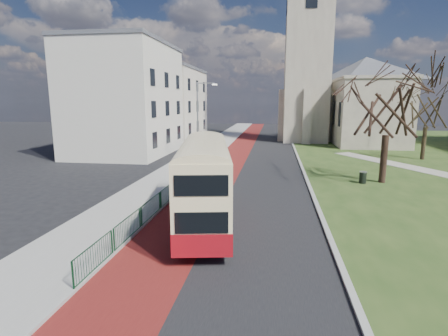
% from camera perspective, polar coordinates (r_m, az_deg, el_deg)
% --- Properties ---
extents(ground, '(160.00, 160.00, 0.00)m').
position_cam_1_polar(ground, '(19.11, -2.68, -8.14)').
color(ground, black).
rests_on(ground, ground).
extents(road_carriageway, '(9.00, 120.00, 0.01)m').
position_cam_1_polar(road_carriageway, '(38.29, 5.23, 1.48)').
color(road_carriageway, black).
rests_on(road_carriageway, ground).
extents(bus_lane, '(3.40, 120.00, 0.01)m').
position_cam_1_polar(bus_lane, '(38.53, 1.21, 1.58)').
color(bus_lane, '#591414').
rests_on(bus_lane, ground).
extents(pavement_west, '(4.00, 120.00, 0.12)m').
position_cam_1_polar(pavement_west, '(39.16, -4.31, 1.78)').
color(pavement_west, gray).
rests_on(pavement_west, ground).
extents(kerb_west, '(0.25, 120.00, 0.13)m').
position_cam_1_polar(kerb_west, '(38.78, -1.43, 1.73)').
color(kerb_west, '#999993').
rests_on(kerb_west, ground).
extents(kerb_east, '(0.25, 80.00, 0.13)m').
position_cam_1_polar(kerb_east, '(40.29, 11.93, 1.84)').
color(kerb_east, '#999993').
rests_on(kerb_east, ground).
extents(pedestrian_railing, '(0.07, 24.00, 1.12)m').
position_cam_1_polar(pedestrian_railing, '(23.36, -7.95, -3.28)').
color(pedestrian_railing, '#0D391D').
rests_on(pedestrian_railing, ground).
extents(gothic_church, '(16.38, 18.00, 40.00)m').
position_cam_1_polar(gothic_church, '(56.89, 18.28, 17.32)').
color(gothic_church, gray).
rests_on(gothic_church, ground).
extents(street_block_near, '(10.30, 14.30, 13.00)m').
position_cam_1_polar(street_block_near, '(43.41, -15.73, 10.85)').
color(street_block_near, beige).
rests_on(street_block_near, ground).
extents(street_block_far, '(10.30, 16.30, 11.50)m').
position_cam_1_polar(street_block_far, '(58.41, -9.26, 10.27)').
color(street_block_far, beige).
rests_on(street_block_far, ground).
extents(streetlamp, '(2.13, 0.18, 8.00)m').
position_cam_1_polar(streetlamp, '(36.62, -4.09, 8.29)').
color(streetlamp, gray).
rests_on(streetlamp, pavement_west).
extents(bus, '(4.04, 10.23, 4.17)m').
position_cam_1_polar(bus, '(17.62, -3.21, -1.73)').
color(bus, maroon).
rests_on(bus, ground).
extents(winter_tree_near, '(6.58, 6.58, 9.43)m').
position_cam_1_polar(winter_tree_near, '(28.99, 25.36, 10.52)').
color(winter_tree_near, black).
rests_on(winter_tree_near, grass_green).
extents(winter_tree_far, '(7.65, 7.65, 8.91)m').
position_cam_1_polar(winter_tree_far, '(42.90, 30.38, 9.39)').
color(winter_tree_far, '#312718').
rests_on(winter_tree_far, grass_green).
extents(litter_bin, '(0.60, 0.60, 0.92)m').
position_cam_1_polar(litter_bin, '(28.63, 21.72, -1.44)').
color(litter_bin, black).
rests_on(litter_bin, grass_green).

